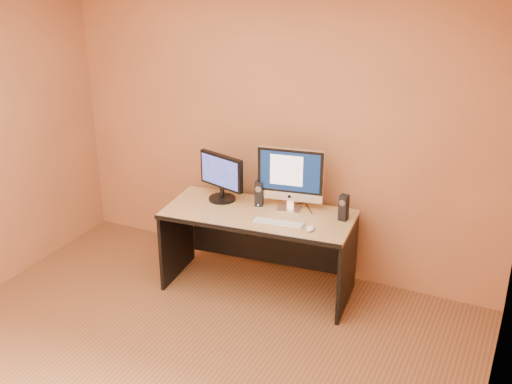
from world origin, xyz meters
TOP-DOWN VIEW (x-y plane):
  - walls at (0.00, 0.00)m, footprint 4.00×4.00m
  - desk at (0.05, 1.48)m, footprint 1.61×0.83m
  - imac at (0.25, 1.65)m, footprint 0.58×0.29m
  - second_monitor at (-0.34, 1.59)m, footprint 0.51×0.35m
  - speaker_left at (-0.01, 1.62)m, footprint 0.08×0.08m
  - speaker_right at (0.72, 1.65)m, footprint 0.07×0.08m
  - keyboard at (0.28, 1.35)m, footprint 0.43×0.17m
  - mouse at (0.55, 1.35)m, footprint 0.06×0.10m
  - cable_a at (0.39, 1.73)m, footprint 0.13×0.18m
  - cable_b at (0.28, 1.77)m, footprint 0.10×0.15m

SIDE VIEW (x-z plane):
  - desk at x=0.05m, z-range 0.00..0.72m
  - cable_a at x=0.39m, z-range 0.72..0.72m
  - cable_b at x=0.28m, z-range 0.72..0.72m
  - keyboard at x=0.28m, z-range 0.72..0.73m
  - mouse at x=0.55m, z-range 0.72..0.75m
  - speaker_left at x=-0.01m, z-range 0.72..0.93m
  - speaker_right at x=0.72m, z-range 0.72..0.93m
  - second_monitor at x=-0.34m, z-range 0.72..1.12m
  - imac at x=0.25m, z-range 0.72..1.25m
  - walls at x=0.00m, z-range 0.00..2.60m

